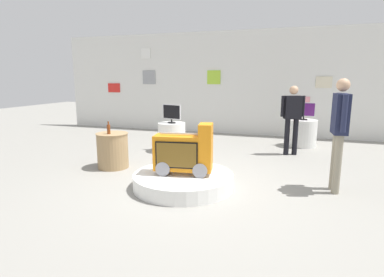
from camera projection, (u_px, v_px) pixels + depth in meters
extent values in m
plane|color=gray|center=(190.00, 185.00, 5.30)|extent=(30.00, 30.00, 0.00)
cube|color=silver|center=(241.00, 83.00, 9.82)|extent=(12.69, 0.10, 3.27)
cube|color=#9ECC33|center=(214.00, 77.00, 9.99)|extent=(0.44, 0.02, 0.44)
cube|color=gray|center=(149.00, 77.00, 10.69)|extent=(0.47, 0.02, 0.46)
cube|color=beige|center=(324.00, 82.00, 9.01)|extent=(0.45, 0.02, 0.33)
cube|color=red|center=(114.00, 88.00, 11.19)|extent=(0.48, 0.02, 0.32)
cube|color=pink|center=(301.00, 105.00, 9.32)|extent=(0.47, 0.02, 0.50)
cube|color=white|center=(146.00, 53.00, 10.57)|extent=(0.33, 0.02, 0.33)
cylinder|color=white|center=(183.00, 180.00, 5.16)|extent=(1.68, 1.68, 0.24)
cylinder|color=gray|center=(165.00, 166.00, 5.17)|extent=(0.30, 0.43, 0.24)
cylinder|color=gray|center=(201.00, 168.00, 5.07)|extent=(0.30, 0.43, 0.24)
cube|color=orange|center=(183.00, 153.00, 5.07)|extent=(0.99, 0.49, 0.58)
cube|color=orange|center=(206.00, 130.00, 4.94)|extent=(0.26, 0.38, 0.20)
cube|color=black|center=(176.00, 155.00, 4.90)|extent=(0.68, 0.12, 0.43)
cube|color=brown|center=(176.00, 155.00, 4.90)|extent=(0.64, 0.12, 0.39)
cube|color=#B2B2B7|center=(183.00, 134.00, 5.01)|extent=(0.76, 0.15, 0.02)
cylinder|color=white|center=(302.00, 133.00, 8.24)|extent=(0.73, 0.73, 0.71)
cylinder|color=black|center=(303.00, 119.00, 8.17)|extent=(0.21, 0.21, 0.02)
cylinder|color=black|center=(303.00, 118.00, 8.16)|extent=(0.04, 0.04, 0.08)
cube|color=silver|center=(304.00, 109.00, 8.11)|extent=(0.56, 0.12, 0.36)
cube|color=#561E6B|center=(304.00, 109.00, 8.09)|extent=(0.51, 0.09, 0.33)
cylinder|color=white|center=(172.00, 137.00, 7.68)|extent=(0.68, 0.68, 0.71)
cylinder|color=black|center=(172.00, 122.00, 7.61)|extent=(0.20, 0.20, 0.02)
cylinder|color=black|center=(172.00, 121.00, 7.60)|extent=(0.04, 0.04, 0.08)
cube|color=silver|center=(172.00, 112.00, 7.55)|extent=(0.53, 0.18, 0.36)
cube|color=black|center=(171.00, 112.00, 7.53)|extent=(0.48, 0.15, 0.32)
cylinder|color=#9E7F56|center=(113.00, 150.00, 6.26)|extent=(0.62, 0.62, 0.71)
cylinder|color=#9E7F56|center=(112.00, 134.00, 6.19)|extent=(0.64, 0.64, 0.02)
cylinder|color=brown|center=(109.00, 129.00, 6.09)|extent=(0.07, 0.07, 0.19)
cylinder|color=brown|center=(108.00, 123.00, 6.06)|extent=(0.03, 0.03, 0.06)
cylinder|color=black|center=(295.00, 137.00, 7.31)|extent=(0.12, 0.12, 0.87)
cylinder|color=black|center=(287.00, 137.00, 7.30)|extent=(0.12, 0.12, 0.87)
cube|color=black|center=(293.00, 107.00, 7.17)|extent=(0.43, 0.32, 0.53)
sphere|color=tan|center=(294.00, 90.00, 7.09)|extent=(0.20, 0.20, 0.20)
cylinder|color=black|center=(303.00, 106.00, 7.17)|extent=(0.08, 0.08, 0.48)
cylinder|color=black|center=(283.00, 106.00, 7.15)|extent=(0.08, 0.08, 0.48)
cylinder|color=gray|center=(337.00, 165.00, 4.82)|extent=(0.12, 0.12, 0.95)
cylinder|color=gray|center=(335.00, 161.00, 5.01)|extent=(0.12, 0.12, 0.95)
cube|color=#1E233F|center=(341.00, 114.00, 4.76)|extent=(0.23, 0.39, 0.62)
sphere|color=tan|center=(343.00, 85.00, 4.68)|extent=(0.20, 0.20, 0.20)
cylinder|color=#1E233F|center=(344.00, 114.00, 4.53)|extent=(0.08, 0.08, 0.56)
cylinder|color=#1E233F|center=(337.00, 110.00, 4.98)|extent=(0.08, 0.08, 0.56)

